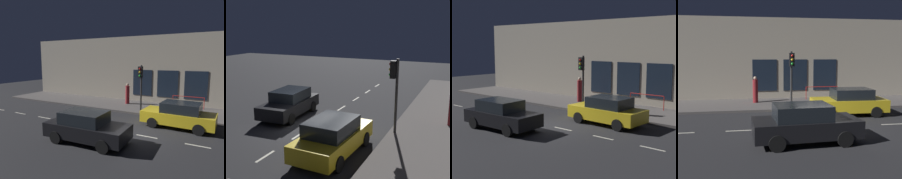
% 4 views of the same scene
% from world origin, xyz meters
% --- Properties ---
extents(ground_plane, '(60.00, 60.00, 0.00)m').
position_xyz_m(ground_plane, '(0.00, 0.00, 0.00)').
color(ground_plane, '#28282B').
extents(sidewalk, '(4.50, 32.00, 0.15)m').
position_xyz_m(sidewalk, '(6.25, 0.00, 0.07)').
color(sidewalk, '#5B5654').
rests_on(sidewalk, ground).
extents(building_facade, '(0.65, 32.00, 6.44)m').
position_xyz_m(building_facade, '(8.80, -0.00, 3.21)').
color(building_facade, '#B2A893').
rests_on(building_facade, ground).
extents(lane_centre_line, '(0.12, 27.20, 0.01)m').
position_xyz_m(lane_centre_line, '(0.00, -1.00, 0.00)').
color(lane_centre_line, beige).
rests_on(lane_centre_line, ground).
extents(traffic_light, '(0.48, 0.32, 3.63)m').
position_xyz_m(traffic_light, '(4.18, 0.99, 2.69)').
color(traffic_light, '#2D2D30').
rests_on(traffic_light, sidewalk).
extents(parked_car_0, '(2.10, 4.39, 1.58)m').
position_xyz_m(parked_car_0, '(2.46, -2.20, 0.79)').
color(parked_car_0, gold).
rests_on(parked_car_0, ground).
extents(parked_car_1, '(2.10, 4.37, 1.58)m').
position_xyz_m(parked_car_1, '(-2.15, 1.47, 0.79)').
color(parked_car_1, black).
rests_on(parked_car_1, ground).
extents(pedestrian_0, '(0.51, 0.51, 1.89)m').
position_xyz_m(pedestrian_0, '(6.75, 3.22, 1.03)').
color(pedestrian_0, maroon).
rests_on(pedestrian_0, sidewalk).
extents(red_railing, '(0.05, 2.56, 0.97)m').
position_xyz_m(red_railing, '(7.64, -1.97, 0.90)').
color(red_railing, red).
rests_on(red_railing, sidewalk).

